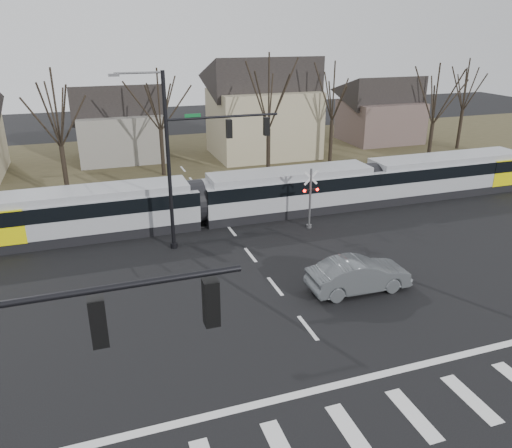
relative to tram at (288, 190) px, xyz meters
name	(u,v)px	position (x,y,z in m)	size (l,w,h in m)	color
ground	(328,354)	(-4.79, -16.00, -1.67)	(140.00, 140.00, 0.00)	black
grass_verge	(179,164)	(-4.79, 16.00, -1.67)	(140.00, 28.00, 0.01)	#38331E
crosswalk	(383,423)	(-4.79, -20.00, -1.67)	(27.00, 2.60, 0.01)	silver
stop_line	(350,382)	(-4.79, -17.80, -1.67)	(28.00, 0.35, 0.01)	silver
lane_dashes	(223,220)	(-4.79, 0.00, -1.67)	(0.18, 30.00, 0.01)	silver
rail_pair	(224,220)	(-4.79, -0.20, -1.64)	(90.00, 1.52, 0.06)	#59595E
tram	(288,190)	(0.00, 0.00, 0.00)	(40.48, 3.01, 3.07)	gray
sedan	(359,275)	(-1.01, -11.69, -0.82)	(5.20, 1.90, 1.70)	#4D5154
signal_pole_far	(196,152)	(-7.19, -3.50, 4.03)	(9.28, 0.44, 10.20)	black
rail_crossing_signal	(310,200)	(0.21, -3.21, 0.21)	(1.08, 0.36, 4.00)	#59595B
tree_row	(213,121)	(-2.79, 10.00, 3.33)	(59.20, 7.20, 10.00)	black
house_b	(118,119)	(-9.79, 20.00, 2.30)	(8.64, 7.56, 7.65)	slate
house_c	(263,103)	(4.21, 17.00, 3.56)	(10.80, 8.64, 10.10)	gray
house_d	(381,106)	(19.21, 19.00, 2.30)	(8.64, 7.56, 7.65)	brown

